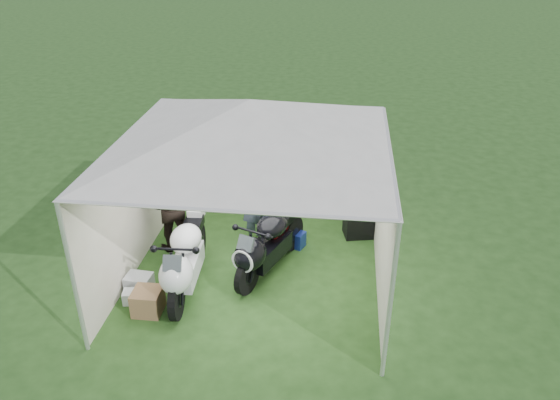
# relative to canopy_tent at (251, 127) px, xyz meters

# --- Properties ---
(ground) EXTENTS (80.00, 80.00, 0.00)m
(ground) POSITION_rel_canopy_tent_xyz_m (0.00, -0.03, -2.58)
(ground) COLOR #204216
(ground) RESTS_ON ground
(canopy_tent) EXTENTS (5.66, 5.66, 3.00)m
(canopy_tent) POSITION_rel_canopy_tent_xyz_m (0.00, 0.00, 0.00)
(canopy_tent) COLOR silver
(canopy_tent) RESTS_ON ground
(motorcycle_white) EXTENTS (0.56, 2.19, 1.08)m
(motorcycle_white) POSITION_rel_canopy_tent_xyz_m (-0.99, -0.57, -1.97)
(motorcycle_white) COLOR black
(motorcycle_white) RESTS_ON ground
(motorcycle_black) EXTENTS (1.04, 1.98, 1.03)m
(motorcycle_black) POSITION_rel_canopy_tent_xyz_m (0.20, 0.06, -2.00)
(motorcycle_black) COLOR black
(motorcycle_black) RESTS_ON ground
(paddock_stand) EXTENTS (0.45, 0.37, 0.29)m
(paddock_stand) POSITION_rel_canopy_tent_xyz_m (0.55, 0.94, -2.43)
(paddock_stand) COLOR blue
(paddock_stand) RESTS_ON ground
(person_dark_jacket) EXTENTS (0.96, 0.83, 1.68)m
(person_dark_jacket) POSITION_rel_canopy_tent_xyz_m (-1.58, 0.64, -1.74)
(person_dark_jacket) COLOR black
(person_dark_jacket) RESTS_ON ground
(person_blue_jacket) EXTENTS (0.66, 0.72, 1.64)m
(person_blue_jacket) POSITION_rel_canopy_tent_xyz_m (-0.18, 1.04, -1.75)
(person_blue_jacket) COLOR slate
(person_blue_jacket) RESTS_ON ground
(equipment_box) EXTENTS (0.58, 0.51, 0.51)m
(equipment_box) POSITION_rel_canopy_tent_xyz_m (1.70, 1.45, -2.32)
(equipment_box) COLOR black
(equipment_box) RESTS_ON ground
(crate_0) EXTENTS (0.42, 0.34, 0.27)m
(crate_0) POSITION_rel_canopy_tent_xyz_m (-1.75, -0.66, -2.44)
(crate_0) COLOR #B2B5BA
(crate_0) RESTS_ON ground
(crate_1) EXTENTS (0.42, 0.42, 0.37)m
(crate_1) POSITION_rel_canopy_tent_xyz_m (-1.43, -1.16, -2.39)
(crate_1) COLOR brown
(crate_1) RESTS_ON ground
(crate_2) EXTENTS (0.30, 0.26, 0.20)m
(crate_2) POSITION_rel_canopy_tent_xyz_m (-1.75, -0.97, -2.48)
(crate_2) COLOR silver
(crate_2) RESTS_ON ground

